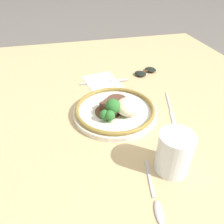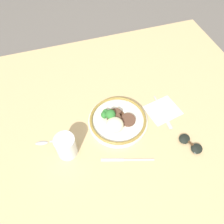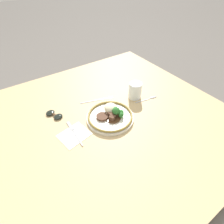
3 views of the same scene
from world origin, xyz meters
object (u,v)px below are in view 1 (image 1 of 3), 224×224
object	(u,v)px
juice_glass	(174,155)
spoon	(157,203)
sunglasses	(145,72)
fork	(109,81)
knife	(171,111)
plate	(116,110)

from	to	relation	value
juice_glass	spoon	bearing A→B (deg)	-41.13
sunglasses	juice_glass	bearing A→B (deg)	-38.76
spoon	fork	bearing A→B (deg)	-171.09
juice_glass	spoon	size ratio (longest dim) A/B	0.65
fork	knife	xyz separation A→B (m)	(0.24, 0.15, -0.00)
knife	spoon	bearing A→B (deg)	-13.57
plate	juice_glass	world-z (taller)	juice_glass
plate	sunglasses	xyz separation A→B (m)	(-0.25, 0.19, -0.01)
juice_glass	spoon	world-z (taller)	juice_glass
juice_glass	fork	bearing A→B (deg)	-174.14
fork	spoon	distance (m)	0.52
plate	juice_glass	xyz separation A→B (m)	(0.23, 0.07, 0.03)
sunglasses	spoon	bearing A→B (deg)	-43.29
fork	knife	world-z (taller)	fork
plate	knife	world-z (taller)	plate
spoon	plate	bearing A→B (deg)	-167.59
plate	juice_glass	size ratio (longest dim) A/B	2.55
juice_glass	knife	bearing A→B (deg)	153.65
plate	sunglasses	distance (m)	0.31
plate	spoon	bearing A→B (deg)	1.16
knife	sunglasses	size ratio (longest dim) A/B	1.76
juice_glass	knife	xyz separation A→B (m)	(-0.21, 0.10, -0.04)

